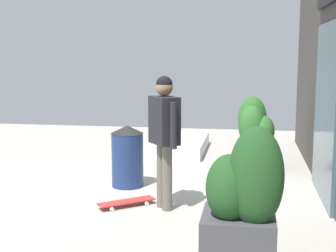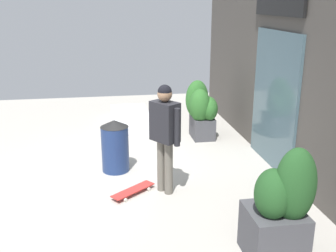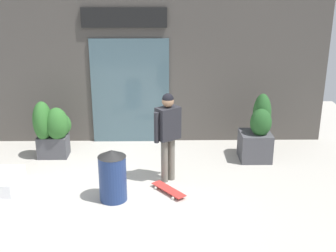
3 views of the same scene
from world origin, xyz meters
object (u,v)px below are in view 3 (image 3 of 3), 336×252
object	(u,v)px
skateboard	(169,190)
planter_box_right	(52,128)
planter_box_left	(258,131)
skateboarder	(168,128)
trash_bin	(113,175)

from	to	relation	value
skateboard	planter_box_right	size ratio (longest dim) A/B	0.58
skateboard	planter_box_left	bearing A→B (deg)	90.17
skateboarder	trash_bin	size ratio (longest dim) A/B	1.84
planter_box_left	planter_box_right	size ratio (longest dim) A/B	1.12
skateboard	planter_box_right	distance (m)	3.02
skateboard	planter_box_left	xyz separation A→B (m)	(1.90, 1.51, 0.56)
planter_box_left	trash_bin	size ratio (longest dim) A/B	1.51
skateboarder	skateboard	distance (m)	1.11
skateboarder	planter_box_left	world-z (taller)	skateboarder
planter_box_right	trash_bin	world-z (taller)	planter_box_right
skateboard	trash_bin	world-z (taller)	trash_bin
skateboarder	trash_bin	xyz separation A→B (m)	(-0.96, -0.73, -0.59)
planter_box_left	trash_bin	bearing A→B (deg)	-148.77
skateboarder	planter_box_right	bearing A→B (deg)	-151.21
planter_box_right	skateboard	bearing A→B (deg)	-34.50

